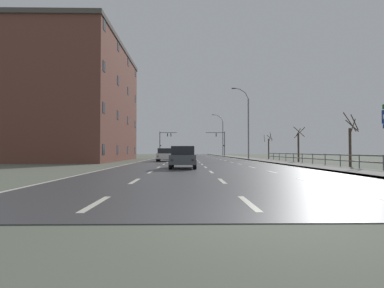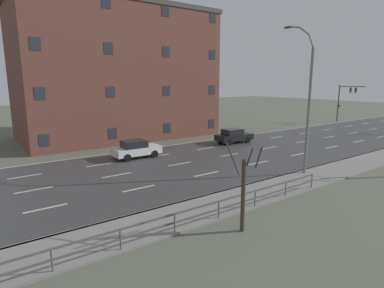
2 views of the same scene
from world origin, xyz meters
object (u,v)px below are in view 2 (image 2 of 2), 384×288
(brick_building, at_px, (117,74))
(car_far_left, at_px, (136,149))
(street_lamp_midground, at_px, (307,103))
(traffic_signal_left, at_px, (345,97))
(car_far_right, at_px, (234,136))

(brick_building, bearing_deg, car_far_left, -16.15)
(street_lamp_midground, bearing_deg, brick_building, -169.39)
(car_far_left, distance_m, brick_building, 13.87)
(traffic_signal_left, distance_m, brick_building, 36.56)
(car_far_right, bearing_deg, car_far_left, -86.57)
(street_lamp_midground, relative_size, car_far_left, 2.54)
(car_far_right, bearing_deg, traffic_signal_left, 99.48)
(traffic_signal_left, distance_m, car_far_left, 38.96)
(street_lamp_midground, height_order, brick_building, brick_building)
(traffic_signal_left, xyz_separation_m, car_far_right, (2.90, -27.14, -3.28))
(street_lamp_midground, height_order, car_far_right, street_lamp_midground)
(street_lamp_midground, distance_m, car_far_left, 14.44)
(traffic_signal_left, height_order, car_far_left, traffic_signal_left)
(traffic_signal_left, bearing_deg, brick_building, -103.91)
(street_lamp_midground, height_order, car_far_left, street_lamp_midground)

